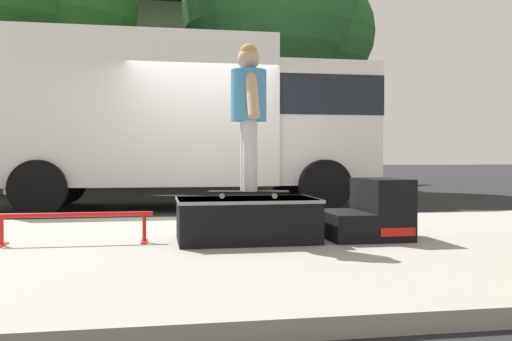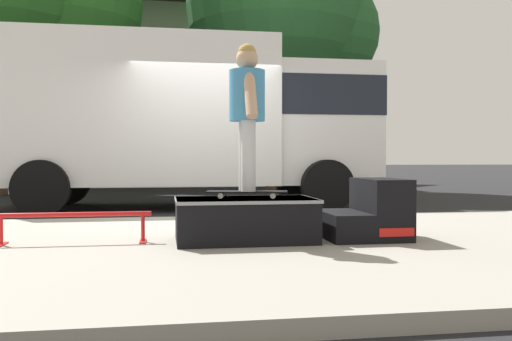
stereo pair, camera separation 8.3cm
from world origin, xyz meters
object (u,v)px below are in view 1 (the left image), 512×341
object	(u,v)px
skateboard	(249,192)
box_truck	(186,116)
grind_rail	(74,220)
skater_kid	(249,104)
kicker_ramp	(370,213)
skate_box	(247,218)
street_tree_main	(281,14)

from	to	relation	value
skateboard	box_truck	distance (m)	5.21
grind_rail	skater_kid	distance (m)	1.97
kicker_ramp	skate_box	bearing A→B (deg)	179.98
kicker_ramp	box_truck	xyz separation A→B (m)	(-1.58, 5.10, 1.33)
kicker_ramp	skateboard	world-z (taller)	kicker_ramp
skate_box	skateboard	bearing A→B (deg)	40.90
skateboard	street_tree_main	world-z (taller)	street_tree_main
skater_kid	grind_rail	bearing A→B (deg)	176.51
skater_kid	street_tree_main	bearing A→B (deg)	75.61
skater_kid	box_truck	distance (m)	5.10
grind_rail	skateboard	size ratio (longest dim) A/B	1.79
grind_rail	box_truck	xyz separation A→B (m)	(1.28, 4.98, 1.36)
skate_box	grind_rail	bearing A→B (deg)	175.77
skate_box	skateboard	xyz separation A→B (m)	(0.02, 0.02, 0.25)
grind_rail	kicker_ramp	bearing A→B (deg)	-2.39
kicker_ramp	street_tree_main	distance (m)	11.24
grind_rail	box_truck	world-z (taller)	box_truck
kicker_ramp	skater_kid	xyz separation A→B (m)	(-1.23, 0.02, 1.07)
street_tree_main	box_truck	bearing A→B (deg)	-120.31
kicker_ramp	grind_rail	xyz separation A→B (m)	(-2.87, 0.12, -0.03)
kicker_ramp	street_tree_main	size ratio (longest dim) A/B	0.10
kicker_ramp	box_truck	distance (m)	5.50
skate_box	street_tree_main	world-z (taller)	street_tree_main
skater_kid	skateboard	bearing A→B (deg)	93.58
box_truck	skater_kid	bearing A→B (deg)	-86.06
kicker_ramp	box_truck	world-z (taller)	box_truck
box_truck	skateboard	bearing A→B (deg)	-86.06
skateboard	box_truck	world-z (taller)	box_truck
skate_box	street_tree_main	distance (m)	11.47
skate_box	grind_rail	world-z (taller)	skate_box
skate_box	skateboard	world-z (taller)	skateboard
skate_box	kicker_ramp	world-z (taller)	kicker_ramp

